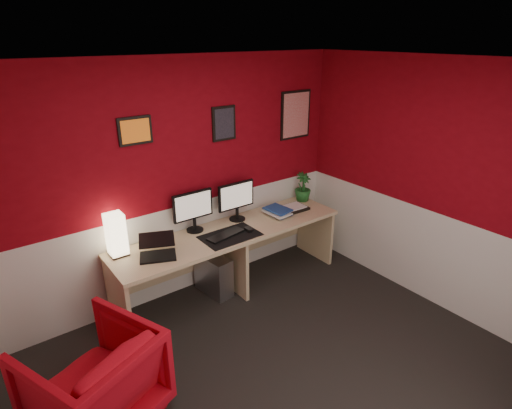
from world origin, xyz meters
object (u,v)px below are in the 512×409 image
at_px(desk, 232,260).
at_px(shoji_lamp, 116,236).
at_px(zen_tray, 292,209).
at_px(monitor_left, 193,205).
at_px(monitor_right, 237,196).
at_px(laptop, 157,247).
at_px(pc_tower, 214,274).
at_px(potted_plant, 303,187).
at_px(armchair, 94,380).

relative_size(desk, shoji_lamp, 6.50).
bearing_deg(zen_tray, monitor_left, 170.44).
height_order(shoji_lamp, monitor_right, monitor_right).
height_order(laptop, pc_tower, laptop).
relative_size(shoji_lamp, pc_tower, 0.89).
relative_size(desk, potted_plant, 7.28).
height_order(laptop, monitor_left, monitor_left).
bearing_deg(pc_tower, potted_plant, -3.18).
relative_size(desk, monitor_right, 4.48).
bearing_deg(potted_plant, shoji_lamp, 179.31).
relative_size(potted_plant, pc_tower, 0.79).
distance_m(laptop, monitor_right, 1.12).
bearing_deg(monitor_left, laptop, -152.46).
xyz_separation_m(monitor_left, pc_tower, (0.11, -0.16, -0.80)).
relative_size(potted_plant, armchair, 0.44).
distance_m(shoji_lamp, laptop, 0.39).
bearing_deg(potted_plant, zen_tray, -153.75).
relative_size(laptop, potted_plant, 0.92).
relative_size(monitor_left, potted_plant, 1.63).
xyz_separation_m(zen_tray, pc_tower, (-1.09, 0.04, -0.52)).
relative_size(monitor_right, pc_tower, 1.29).
xyz_separation_m(desk, laptop, (-0.86, -0.06, 0.47)).
bearing_deg(shoji_lamp, armchair, -120.32).
bearing_deg(shoji_lamp, monitor_right, -0.51).
bearing_deg(desk, laptop, -176.01).
height_order(zen_tray, potted_plant, potted_plant).
relative_size(monitor_left, zen_tray, 1.66).
xyz_separation_m(monitor_right, zen_tray, (0.68, -0.16, -0.28)).
relative_size(laptop, armchair, 0.40).
bearing_deg(zen_tray, monitor_right, 166.45).
bearing_deg(potted_plant, laptop, -173.46).
xyz_separation_m(potted_plant, pc_tower, (-1.39, -0.10, -0.68)).
distance_m(monitor_left, monitor_right, 0.52).
xyz_separation_m(laptop, pc_tower, (0.67, 0.13, -0.61)).
height_order(potted_plant, armchair, potted_plant).
xyz_separation_m(desk, zen_tray, (0.89, 0.03, 0.38)).
bearing_deg(monitor_left, pc_tower, -55.32).
bearing_deg(armchair, potted_plant, 177.24).
xyz_separation_m(desk, monitor_left, (-0.31, 0.23, 0.66)).
relative_size(shoji_lamp, zen_tray, 1.14).
bearing_deg(desk, potted_plant, 8.37).
xyz_separation_m(laptop, potted_plant, (2.06, 0.24, 0.07)).
distance_m(shoji_lamp, monitor_right, 1.36).
bearing_deg(pc_tower, zen_tray, -9.76).
relative_size(zen_tray, potted_plant, 0.98).
height_order(zen_tray, pc_tower, zen_tray).
height_order(monitor_left, pc_tower, monitor_left).
relative_size(desk, armchair, 3.18).
bearing_deg(desk, armchair, -154.64).
xyz_separation_m(laptop, monitor_left, (0.56, 0.29, 0.18)).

